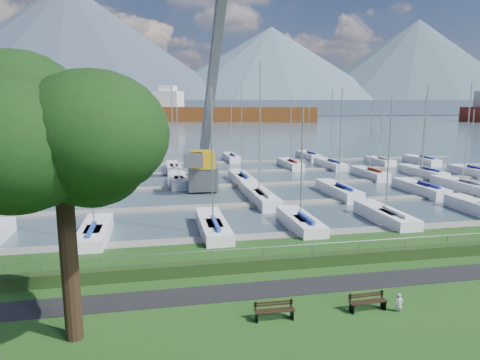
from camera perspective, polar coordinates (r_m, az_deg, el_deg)
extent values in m
cube|color=black|center=(22.98, 7.43, -13.96)|extent=(160.00, 2.00, 0.04)
cube|color=#3C4F58|center=(283.10, -9.79, 8.05)|extent=(800.00, 540.00, 0.20)
cube|color=#1C3112|center=(25.13, 5.54, -10.91)|extent=(80.00, 0.70, 0.70)
cylinder|color=gray|center=(25.20, 5.31, -8.79)|extent=(80.00, 0.04, 0.04)
cube|color=#404D5D|center=(352.93, -10.11, 9.47)|extent=(900.00, 80.00, 12.00)
cone|color=#3A4556|center=(431.82, -21.63, 15.88)|extent=(340.00, 340.00, 115.00)
cone|color=#495C6C|center=(449.56, 4.14, 14.37)|extent=(300.00, 300.00, 85.00)
cone|color=#3D4E5A|center=(529.18, 22.47, 13.83)|extent=(320.00, 320.00, 100.00)
cube|color=slate|center=(31.15, 2.14, -7.77)|extent=(90.00, 1.60, 0.25)
cube|color=slate|center=(40.59, -1.09, -3.50)|extent=(90.00, 1.60, 0.25)
cube|color=#65625E|center=(50.24, -3.07, -0.85)|extent=(90.00, 1.60, 0.25)
cube|color=slate|center=(60.01, -4.41, 0.95)|extent=(90.00, 1.60, 0.25)
cube|color=gray|center=(69.84, -5.37, 2.24)|extent=(90.00, 1.60, 0.25)
cube|color=black|center=(19.54, 2.22, -17.75)|extent=(0.07, 0.40, 0.45)
cube|color=black|center=(19.50, 2.12, -16.40)|extent=(0.05, 0.05, 0.40)
cube|color=black|center=(19.89, 6.95, -17.28)|extent=(0.07, 0.40, 0.45)
cube|color=black|center=(19.86, 6.82, -15.96)|extent=(0.05, 0.05, 0.40)
cube|color=black|center=(19.47, 4.73, -17.14)|extent=(1.80, 0.15, 0.04)
cube|color=black|center=(19.60, 4.62, -16.94)|extent=(1.80, 0.15, 0.04)
cube|color=black|center=(19.73, 4.51, -16.75)|extent=(1.80, 0.15, 0.04)
cube|color=black|center=(19.70, 4.48, -16.24)|extent=(1.80, 0.09, 0.08)
cube|color=black|center=(19.64, 4.48, -15.93)|extent=(1.80, 0.09, 0.08)
cube|color=black|center=(20.87, 14.68, -16.18)|extent=(0.08, 0.40, 0.45)
cube|color=black|center=(20.83, 14.50, -14.93)|extent=(0.05, 0.05, 0.40)
cube|color=black|center=(21.61, 18.58, -15.43)|extent=(0.08, 0.40, 0.45)
cube|color=black|center=(21.57, 18.38, -14.22)|extent=(0.05, 0.05, 0.40)
cube|color=black|center=(21.02, 16.91, -15.41)|extent=(1.80, 0.17, 0.04)
cube|color=black|center=(21.13, 16.70, -15.25)|extent=(1.80, 0.17, 0.04)
cube|color=black|center=(21.25, 16.49, -15.10)|extent=(1.80, 0.17, 0.04)
cube|color=black|center=(21.22, 16.45, -14.63)|extent=(1.80, 0.11, 0.08)
cube|color=black|center=(21.17, 16.46, -14.33)|extent=(1.80, 0.11, 0.08)
imported|color=#ADACB3|center=(21.45, 20.46, -14.91)|extent=(0.39, 0.27, 1.02)
cylinder|color=black|center=(18.10, -21.95, -7.97)|extent=(0.70, 0.70, 7.93)
sphere|color=black|center=(18.85, -27.72, 8.44)|extent=(5.29, 5.29, 5.29)
sphere|color=black|center=(15.92, -19.07, 2.43)|extent=(3.86, 3.86, 3.86)
sphere|color=black|center=(15.28, -18.93, 5.85)|extent=(5.10, 5.10, 5.10)
sphere|color=black|center=(16.51, -18.39, 6.90)|extent=(4.49, 4.49, 4.49)
sphere|color=black|center=(15.63, -27.81, 4.18)|extent=(5.32, 5.32, 5.32)
sphere|color=black|center=(18.61, -28.82, 8.22)|extent=(4.53, 4.53, 4.53)
sphere|color=black|center=(18.18, -26.94, 5.19)|extent=(4.97, 4.97, 4.97)
cube|color=#56595E|center=(47.72, -4.99, 0.27)|extent=(3.36, 3.36, 2.60)
cube|color=#C6910B|center=(47.40, -5.03, 2.77)|extent=(2.78, 3.53, 1.80)
cube|color=#585B60|center=(51.77, -3.70, 13.40)|extent=(2.36, 11.26, 19.89)
cube|color=slate|center=(45.29, -6.28, 2.66)|extent=(2.11, 2.30, 1.40)
cube|color=brown|center=(235.29, -1.62, 8.50)|extent=(96.03, 49.18, 10.00)
cube|color=silver|center=(243.37, -9.52, 10.18)|extent=(17.90, 17.90, 12.00)
cube|color=silver|center=(243.49, -9.57, 11.83)|extent=(10.23, 10.23, 4.00)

